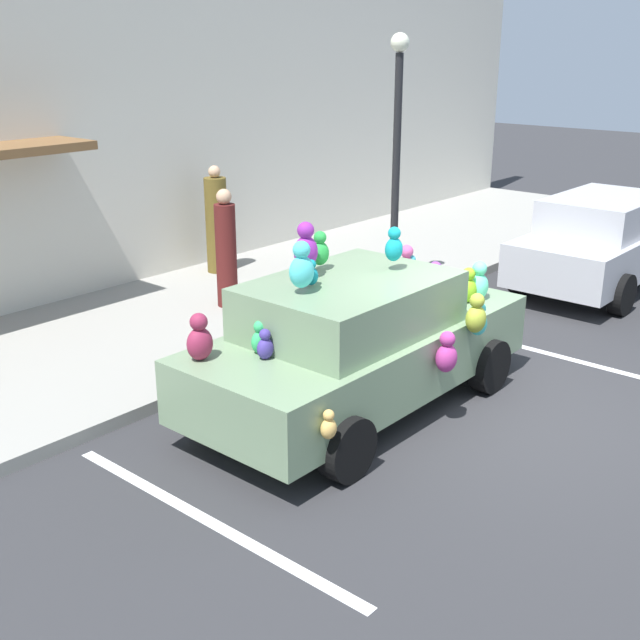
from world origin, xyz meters
TOP-DOWN VIEW (x-y plane):
  - ground_plane at (0.00, 0.00)m, footprint 60.00×60.00m
  - sidewalk at (0.00, 5.00)m, footprint 24.00×4.00m
  - storefront_building at (-0.03, 7.14)m, footprint 24.00×1.25m
  - parking_stripe_front at (1.99, 1.00)m, footprint 0.12×3.60m
  - parking_stripe_rear at (-3.56, 1.00)m, footprint 0.12×3.60m
  - plush_covered_car at (-0.95, 1.39)m, footprint 4.26×2.08m
  - parked_sedan_behind at (5.46, 1.22)m, footprint 4.28×1.87m
  - teddy_bear_on_sidewalk at (1.48, 3.60)m, footprint 0.30×0.25m
  - street_lamp_post at (2.62, 3.50)m, footprint 0.28×0.28m
  - pedestrian_near_shopfront at (1.50, 6.39)m, footprint 0.37×0.37m
  - pedestrian_by_lamp at (0.32, 4.88)m, footprint 0.31×0.31m

SIDE VIEW (x-z plane):
  - ground_plane at x=0.00m, z-range 0.00..0.00m
  - parking_stripe_front at x=1.99m, z-range 0.00..0.01m
  - parking_stripe_rear at x=-3.56m, z-range 0.00..0.01m
  - sidewalk at x=0.00m, z-range 0.00..0.15m
  - teddy_bear_on_sidewalk at x=1.48m, z-range 0.13..0.70m
  - parked_sedan_behind at x=5.46m, z-range 0.02..1.56m
  - plush_covered_car at x=-0.95m, z-range -0.26..1.88m
  - pedestrian_by_lamp at x=0.32m, z-range 0.10..1.86m
  - pedestrian_near_shopfront at x=1.50m, z-range 0.08..1.90m
  - street_lamp_post at x=2.62m, z-range 0.59..4.47m
  - storefront_building at x=-0.03m, z-range -0.01..6.39m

